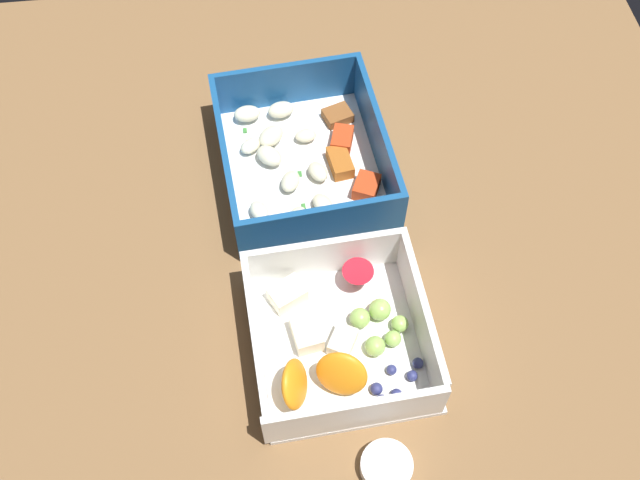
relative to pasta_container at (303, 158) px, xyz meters
The scene contains 4 objects.
table_surface 11.14cm from the pasta_container, ahead, with size 80.00×80.00×2.00cm, color brown.
pasta_container is the anchor object (origin of this frame).
fruit_bowl 19.67cm from the pasta_container, ahead, with size 16.05×15.53×5.51cm.
paper_cup_liner 30.74cm from the pasta_container, ahead, with size 4.13×4.13×1.42cm, color white.
Camera 1 is at (34.02, -4.89, 59.98)cm, focal length 40.40 mm.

